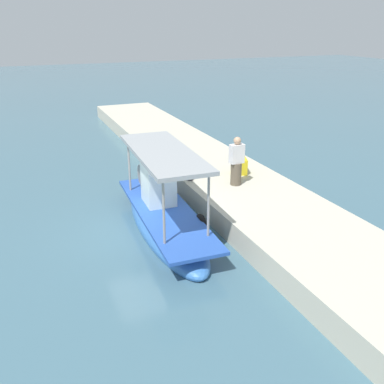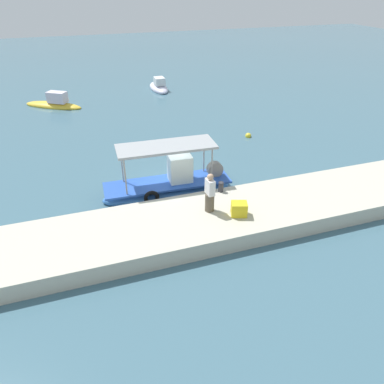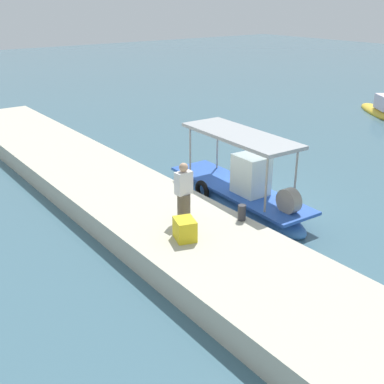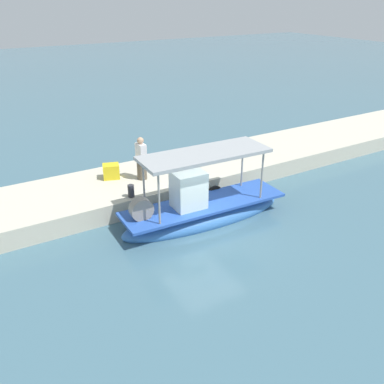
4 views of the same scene
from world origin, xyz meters
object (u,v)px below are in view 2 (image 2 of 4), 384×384
moored_boat_near (54,104)px  moored_boat_mid (159,87)px  main_fishing_boat (170,186)px  fisherman_near_bollard (210,194)px  mooring_bollard (221,187)px  marker_buoy (248,136)px  cargo_crate (239,209)px

moored_boat_near → moored_boat_mid: bearing=14.2°
main_fishing_boat → moored_boat_mid: bearing=77.5°
main_fishing_boat → fisherman_near_bollard: bearing=-73.3°
main_fishing_boat → fisherman_near_bollard: (0.92, -3.07, 1.07)m
fisherman_near_bollard → moored_boat_mid: (3.35, 22.32, -1.30)m
moored_boat_mid → moored_boat_near: bearing=-165.8°
mooring_bollard → marker_buoy: bearing=55.3°
mooring_bollard → moored_boat_mid: (2.27, 20.98, -0.74)m
fisherman_near_bollard → cargo_crate: (1.04, -0.72, -0.50)m
cargo_crate → marker_buoy: (5.11, 9.39, -0.96)m
marker_buoy → main_fishing_boat: bearing=-141.6°
main_fishing_boat → mooring_bollard: (2.00, -1.74, 0.51)m
main_fishing_boat → cargo_crate: (1.97, -3.79, 0.57)m
marker_buoy → mooring_bollard: bearing=-124.7°
mooring_bollard → moored_boat_mid: 21.12m
fisherman_near_bollard → moored_boat_mid: 22.60m
mooring_bollard → moored_boat_near: moored_boat_near is taller
cargo_crate → moored_boat_near: size_ratio=0.13×
main_fishing_boat → moored_boat_mid: (4.27, 19.25, -0.23)m
moored_boat_near → moored_boat_mid: 9.89m
mooring_bollard → moored_boat_near: bearing=111.5°
fisherman_near_bollard → marker_buoy: bearing=54.6°
marker_buoy → moored_boat_mid: 13.93m
main_fishing_boat → mooring_bollard: size_ratio=13.62×
fisherman_near_bollard → cargo_crate: 1.37m
main_fishing_boat → mooring_bollard: main_fishing_boat is taller
moored_boat_near → main_fishing_boat: bearing=-72.5°
cargo_crate → moored_boat_mid: bearing=84.3°
fisherman_near_bollard → mooring_bollard: (1.08, 1.33, -0.56)m
main_fishing_boat → moored_boat_mid: main_fishing_boat is taller
moored_boat_near → moored_boat_mid: moored_boat_near is taller
cargo_crate → marker_buoy: cargo_crate is taller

